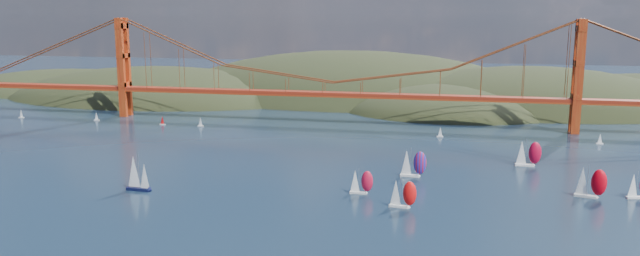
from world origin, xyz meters
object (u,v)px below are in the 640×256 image
object	(u,v)px
racer_1	(402,193)
racer_3	(528,153)
racer_0	(361,181)
racer_4	(639,186)
sloop_navy	(137,174)
racer_rwb	(413,163)
racer_2	(590,182)

from	to	relation	value
racer_1	racer_3	distance (m)	75.16
racer_1	racer_3	world-z (taller)	racer_3
racer_0	racer_4	world-z (taller)	racer_4
sloop_navy	racer_4	xyz separation A→B (m)	(159.81, 25.39, -1.49)
sloop_navy	racer_4	size ratio (longest dim) A/B	1.45
racer_0	racer_4	bearing A→B (deg)	5.86
racer_rwb	racer_1	bearing A→B (deg)	-87.54
sloop_navy	racer_1	world-z (taller)	sloop_navy
racer_0	sloop_navy	bearing A→B (deg)	-173.90
racer_0	racer_4	distance (m)	87.93
racer_1	racer_2	bearing A→B (deg)	28.50
sloop_navy	racer_1	xyz separation A→B (m)	(87.37, -0.06, -1.23)
racer_2	racer_3	world-z (taller)	racer_3
sloop_navy	racer_0	distance (m)	73.90
racer_rwb	racer_0	bearing A→B (deg)	-117.51
racer_1	racer_4	world-z (taller)	racer_1
racer_3	racer_rwb	distance (m)	48.85
racer_1	racer_rwb	xyz separation A→B (m)	(0.60, 36.93, 0.57)
racer_1	racer_4	distance (m)	76.78
racer_2	racer_rwb	bearing A→B (deg)	-178.37
racer_1	racer_3	xyz separation A→B (m)	(42.56, 61.95, 0.65)
racer_0	racer_2	distance (m)	72.72
racer_0	racer_2	size ratio (longest dim) A/B	0.81
racer_0	racer_2	bearing A→B (deg)	5.83
racer_4	sloop_navy	bearing A→B (deg)	175.24
racer_3	racer_4	xyz separation A→B (m)	(29.89, -36.49, -0.91)
racer_4	racer_rwb	world-z (taller)	racer_rwb
racer_1	racer_4	size ratio (longest dim) A/B	1.06
racer_rwb	sloop_navy	bearing A→B (deg)	-153.88
racer_2	racer_3	bearing A→B (deg)	126.26
racer_1	racer_4	bearing A→B (deg)	25.97
racer_3	sloop_navy	bearing A→B (deg)	-154.21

